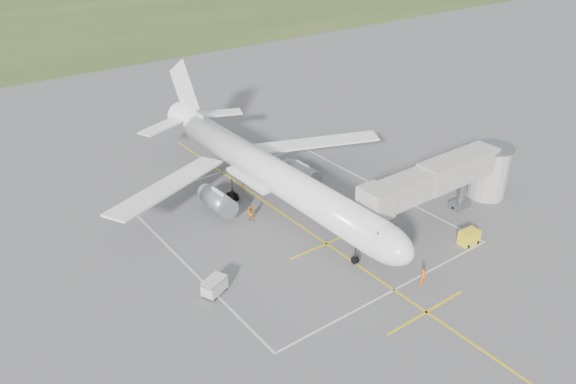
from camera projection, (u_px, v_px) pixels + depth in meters
ground at (273, 207)px, 67.66m from camera, size 700.00×700.00×0.00m
grass_strip at (9, 26)px, 159.62m from camera, size 700.00×120.00×0.02m
apron_markings at (303, 227)px, 63.54m from camera, size 28.20×60.00×0.01m
airliner at (269, 172)px, 66.13m from camera, size 38.93×46.75×13.52m
jet_bridge at (452, 177)px, 64.18m from camera, size 23.40×5.00×7.20m
gpu_unit at (469, 237)px, 60.26m from camera, size 2.21×1.63×1.58m
baggage_cart at (214, 286)px, 52.61m from camera, size 2.78×2.27×1.68m
ramp_worker_nose at (423, 278)px, 53.74m from camera, size 0.70×0.50×1.80m
ramp_worker_wing at (250, 213)px, 64.64m from camera, size 1.07×1.10×1.78m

